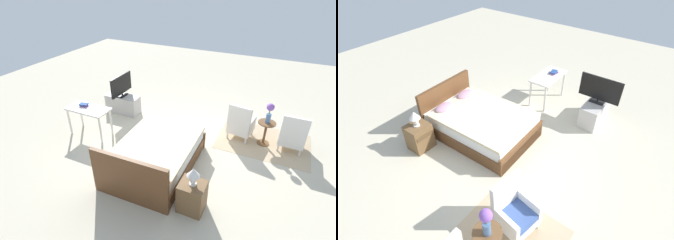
% 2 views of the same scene
% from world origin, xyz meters
% --- Properties ---
extents(ground_plane, '(16.00, 16.00, 0.00)m').
position_xyz_m(ground_plane, '(0.00, 0.00, 0.00)').
color(ground_plane, beige).
extents(floor_rug, '(2.10, 1.50, 0.01)m').
position_xyz_m(floor_rug, '(-1.84, -0.87, 0.00)').
color(floor_rug, tan).
rests_on(floor_rug, ground_plane).
extents(bed, '(1.53, 2.19, 0.96)m').
position_xyz_m(bed, '(0.09, 1.07, 0.30)').
color(bed, brown).
rests_on(bed, ground_plane).
extents(armchair_by_window_left, '(0.54, 0.54, 0.92)m').
position_xyz_m(armchair_by_window_left, '(-2.41, -0.81, 0.38)').
color(armchair_by_window_left, white).
rests_on(armchair_by_window_left, floor_rug).
extents(armchair_by_window_right, '(0.62, 0.62, 0.92)m').
position_xyz_m(armchair_by_window_right, '(-1.26, -0.81, 0.38)').
color(armchair_by_window_right, white).
rests_on(armchair_by_window_right, floor_rug).
extents(side_table, '(0.40, 0.40, 0.58)m').
position_xyz_m(side_table, '(-1.84, -0.80, 0.37)').
color(side_table, brown).
rests_on(side_table, ground_plane).
extents(flower_vase, '(0.17, 0.17, 0.48)m').
position_xyz_m(flower_vase, '(-1.84, -0.80, 0.88)').
color(flower_vase, '#4C709E').
rests_on(flower_vase, side_table).
extents(nightstand, '(0.44, 0.41, 0.56)m').
position_xyz_m(nightstand, '(-0.98, 1.76, 0.28)').
color(nightstand, brown).
rests_on(nightstand, ground_plane).
extents(table_lamp, '(0.22, 0.22, 0.33)m').
position_xyz_m(table_lamp, '(-0.98, 1.76, 0.78)').
color(table_lamp, silver).
rests_on(table_lamp, nightstand).
extents(tv_stand, '(0.96, 0.40, 0.51)m').
position_xyz_m(tv_stand, '(2.05, -0.72, 0.26)').
color(tv_stand, '#B7B2AD').
rests_on(tv_stand, ground_plane).
extents(tv_flatscreen, '(0.20, 0.91, 0.61)m').
position_xyz_m(tv_flatscreen, '(2.06, -0.72, 0.83)').
color(tv_flatscreen, black).
rests_on(tv_flatscreen, tv_stand).
extents(vanity_desk, '(1.04, 0.52, 0.73)m').
position_xyz_m(vanity_desk, '(2.13, 0.59, 0.62)').
color(vanity_desk, silver).
rests_on(vanity_desk, ground_plane).
extents(book_stack, '(0.23, 0.18, 0.06)m').
position_xyz_m(book_stack, '(2.30, 0.54, 0.76)').
color(book_stack, '#66387A').
rests_on(book_stack, vanity_desk).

